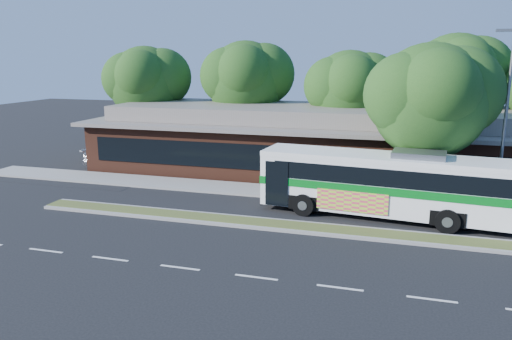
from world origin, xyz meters
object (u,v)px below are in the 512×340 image
(lamp_post, at_px, (505,116))
(sidewalk_tree, at_px, (438,98))
(transit_bus, at_px, (386,180))
(sedan, at_px, (117,159))

(lamp_post, relative_size, sidewalk_tree, 1.07)
(lamp_post, relative_size, transit_bus, 0.73)
(transit_bus, height_order, sidewalk_tree, sidewalk_tree)
(lamp_post, xyz_separation_m, transit_bus, (-5.44, -2.56, -3.00))
(transit_bus, relative_size, sedan, 2.53)
(sedan, bearing_deg, transit_bus, -110.75)
(lamp_post, distance_m, sedan, 24.73)
(lamp_post, height_order, sidewalk_tree, lamp_post)
(transit_bus, distance_m, sidewalk_tree, 5.30)
(transit_bus, height_order, sedan, transit_bus)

